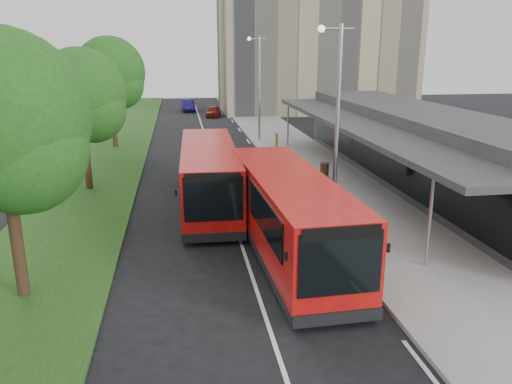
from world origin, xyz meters
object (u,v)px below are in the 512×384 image
at_px(tree_far, 110,76).
at_px(bus_second, 209,176).
at_px(litter_bin, 324,170).
at_px(tree_mid, 81,100).
at_px(bus_main, 289,215).
at_px(bollard, 276,141).
at_px(car_far, 188,105).
at_px(tree_near, 1,129).
at_px(lamp_post_near, 336,113).
at_px(lamp_post_far, 258,82).
at_px(car_near, 213,111).

height_order(tree_far, bus_second, tree_far).
bearing_deg(bus_second, tree_far, 112.67).
bearing_deg(litter_bin, tree_mid, 179.68).
xyz_separation_m(bus_main, bollard, (3.27, 19.03, -0.82)).
relative_size(bus_main, bus_second, 1.02).
bearing_deg(car_far, tree_near, -101.36).
xyz_separation_m(tree_near, bus_second, (6.13, 8.09, -3.59)).
relative_size(tree_far, bus_second, 0.79).
distance_m(lamp_post_near, car_far, 41.94).
distance_m(lamp_post_near, lamp_post_far, 20.00).
distance_m(bus_main, car_far, 44.59).
xyz_separation_m(tree_near, lamp_post_far, (11.13, 24.95, -0.37)).
bearing_deg(lamp_post_near, litter_bin, 76.08).
height_order(bollard, car_far, car_far).
distance_m(tree_mid, lamp_post_far, 17.07).
bearing_deg(bus_main, bus_second, 109.17).
relative_size(lamp_post_far, bus_main, 0.75).
xyz_separation_m(tree_mid, bus_main, (8.57, -10.13, -3.21)).
height_order(bus_main, litter_bin, bus_main).
height_order(tree_mid, car_far, tree_mid).
distance_m(tree_far, bollard, 13.06).
distance_m(lamp_post_near, bus_second, 6.73).
relative_size(tree_near, tree_far, 0.97).
xyz_separation_m(tree_far, bollard, (11.84, -3.11, -4.55)).
bearing_deg(litter_bin, tree_near, -137.15).
relative_size(bus_second, litter_bin, 11.74).
bearing_deg(car_far, bus_second, -93.78).
height_order(lamp_post_far, bollard, lamp_post_far).
bearing_deg(bus_main, car_far, 91.12).
relative_size(tree_far, lamp_post_far, 1.02).
bearing_deg(lamp_post_near, tree_near, -156.03).
bearing_deg(lamp_post_near, car_far, 97.12).
height_order(tree_near, tree_mid, tree_near).
xyz_separation_m(tree_near, tree_mid, (0.00, 12.00, -0.35)).
xyz_separation_m(tree_near, car_near, (8.60, 40.65, -4.49)).
relative_size(tree_near, tree_mid, 1.07).
distance_m(bus_second, bollard, 14.04).
height_order(tree_near, car_far, tree_near).
relative_size(tree_mid, car_near, 2.11).
relative_size(tree_mid, lamp_post_near, 0.92).
height_order(lamp_post_near, bus_second, lamp_post_near).
relative_size(tree_near, car_far, 1.89).
bearing_deg(lamp_post_near, bus_main, -129.71).
distance_m(tree_near, litter_bin, 18.11).
relative_size(bollard, car_far, 0.27).
bearing_deg(tree_near, bollard, 60.45).
bearing_deg(car_near, bollard, -71.16).
relative_size(lamp_post_near, bus_main, 0.75).
relative_size(car_near, car_far, 0.83).
height_order(bus_second, litter_bin, bus_second).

